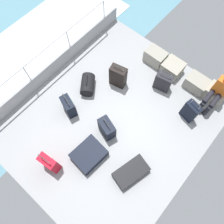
% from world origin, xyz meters
% --- Properties ---
extents(ground_plane, '(4.40, 5.20, 0.06)m').
position_xyz_m(ground_plane, '(0.00, 0.00, -0.03)').
color(ground_plane, '#939699').
extents(gunwale_port, '(0.06, 5.20, 0.45)m').
position_xyz_m(gunwale_port, '(-2.17, 0.00, 0.23)').
color(gunwale_port, '#939699').
rests_on(gunwale_port, ground_plane).
extents(railing_port, '(0.04, 4.20, 1.02)m').
position_xyz_m(railing_port, '(-2.17, 0.00, 0.78)').
color(railing_port, silver).
rests_on(railing_port, ground_plane).
extents(sea_wake, '(12.00, 12.00, 0.01)m').
position_xyz_m(sea_wake, '(-3.60, 0.00, -0.34)').
color(sea_wake, '#598C9E').
rests_on(sea_wake, ground_plane).
extents(cargo_crate_0, '(0.59, 0.40, 0.40)m').
position_xyz_m(cargo_crate_0, '(-0.30, 2.10, 0.20)').
color(cargo_crate_0, gray).
rests_on(cargo_crate_0, ground_plane).
extents(cargo_crate_1, '(0.55, 0.49, 0.36)m').
position_xyz_m(cargo_crate_1, '(0.26, 2.12, 0.18)').
color(cargo_crate_1, '#9E9989').
rests_on(cargo_crate_1, ground_plane).
extents(cargo_crate_2, '(0.60, 0.41, 0.37)m').
position_xyz_m(cargo_crate_2, '(1.02, 2.13, 0.19)').
color(cargo_crate_2, gray).
rests_on(cargo_crate_2, ground_plane).
extents(cargo_crate_3, '(0.54, 0.42, 0.40)m').
position_xyz_m(cargo_crate_3, '(1.55, 2.18, 0.20)').
color(cargo_crate_3, '#9E9989').
rests_on(cargo_crate_3, ground_plane).
extents(passenger_seated, '(0.34, 0.66, 1.10)m').
position_xyz_m(passenger_seated, '(1.55, 2.00, 0.58)').
color(passenger_seated, orange).
rests_on(passenger_seated, ground_plane).
extents(suitcase_0, '(0.46, 0.32, 0.79)m').
position_xyz_m(suitcase_0, '(-0.62, 0.87, 0.34)').
color(suitcase_0, black).
rests_on(suitcase_0, ground_plane).
extents(suitcase_1, '(0.61, 0.87, 0.22)m').
position_xyz_m(suitcase_1, '(1.15, -0.75, 0.11)').
color(suitcase_1, black).
rests_on(suitcase_1, ground_plane).
extents(suitcase_2, '(0.47, 0.30, 0.74)m').
position_xyz_m(suitcase_2, '(0.35, 1.54, 0.28)').
color(suitcase_2, black).
rests_on(suitcase_2, ground_plane).
extents(suitcase_3, '(0.65, 0.77, 0.27)m').
position_xyz_m(suitcase_3, '(0.16, -1.09, 0.14)').
color(suitcase_3, black).
rests_on(suitcase_3, ground_plane).
extents(suitcase_4, '(0.47, 0.34, 0.73)m').
position_xyz_m(suitcase_4, '(-1.01, -0.55, 0.27)').
color(suitcase_4, black).
rests_on(suitcase_4, ground_plane).
extents(suitcase_5, '(0.40, 0.26, 0.80)m').
position_xyz_m(suitcase_5, '(1.34, 1.28, 0.32)').
color(suitcase_5, black).
rests_on(suitcase_5, ground_plane).
extents(suitcase_6, '(0.50, 0.38, 0.62)m').
position_xyz_m(suitcase_6, '(0.08, -0.36, 0.26)').
color(suitcase_6, black).
rests_on(suitcase_6, ground_plane).
extents(suitcase_7, '(0.43, 0.26, 0.81)m').
position_xyz_m(suitcase_7, '(-0.34, -1.81, 0.30)').
color(suitcase_7, '#B70C1E').
rests_on(suitcase_7, ground_plane).
extents(duffel_bag, '(0.61, 0.65, 0.51)m').
position_xyz_m(duffel_bag, '(-1.12, 0.24, 0.18)').
color(duffel_bag, black).
rests_on(duffel_bag, ground_plane).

